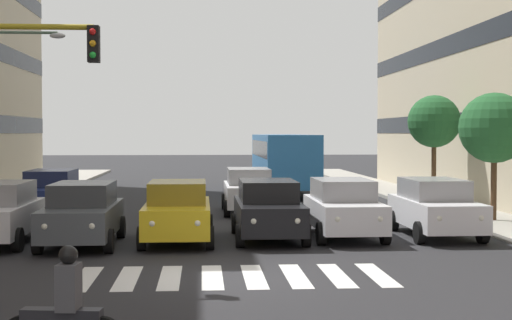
{
  "coord_description": "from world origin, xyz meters",
  "views": [
    {
      "loc": [
        0.66,
        16.21,
        3.1
      ],
      "look_at": [
        -0.84,
        -4.81,
        2.34
      ],
      "focal_mm": 53.2,
      "sensor_mm": 36.0,
      "label": 1
    }
  ],
  "objects_px": {
    "car_3": "(178,211)",
    "car_4": "(82,213)",
    "car_row2_1": "(51,193)",
    "car_2": "(268,209)",
    "car_row2_0": "(249,190)",
    "street_tree_2": "(434,122)",
    "car_1": "(343,208)",
    "street_tree_1": "(494,128)",
    "motorcycle_with_rider": "(64,313)",
    "car_0": "(435,207)",
    "bus_behind_traffic": "(283,157)"
  },
  "relations": [
    {
      "from": "car_1",
      "to": "car_row2_1",
      "type": "bearing_deg",
      "value": -33.23
    },
    {
      "from": "bus_behind_traffic",
      "to": "street_tree_1",
      "type": "bearing_deg",
      "value": 112.3
    },
    {
      "from": "car_row2_0",
      "to": "car_4",
      "type": "bearing_deg",
      "value": 58.0
    },
    {
      "from": "car_4",
      "to": "car_1",
      "type": "bearing_deg",
      "value": -172.13
    },
    {
      "from": "car_row2_0",
      "to": "bus_behind_traffic",
      "type": "xyz_separation_m",
      "value": [
        -2.37,
        -9.51,
        0.97
      ]
    },
    {
      "from": "street_tree_2",
      "to": "car_2",
      "type": "bearing_deg",
      "value": 49.79
    },
    {
      "from": "car_1",
      "to": "car_2",
      "type": "height_order",
      "value": "same"
    },
    {
      "from": "car_4",
      "to": "street_tree_2",
      "type": "relative_size",
      "value": 0.98
    },
    {
      "from": "bus_behind_traffic",
      "to": "street_tree_2",
      "type": "relative_size",
      "value": 2.32
    },
    {
      "from": "motorcycle_with_rider",
      "to": "street_tree_2",
      "type": "bearing_deg",
      "value": -119.32
    },
    {
      "from": "car_3",
      "to": "motorcycle_with_rider",
      "type": "height_order",
      "value": "car_3"
    },
    {
      "from": "car_2",
      "to": "street_tree_2",
      "type": "distance_m",
      "value": 12.29
    },
    {
      "from": "street_tree_1",
      "to": "car_1",
      "type": "bearing_deg",
      "value": 26.31
    },
    {
      "from": "street_tree_1",
      "to": "car_0",
      "type": "bearing_deg",
      "value": 43.95
    },
    {
      "from": "car_1",
      "to": "motorcycle_with_rider",
      "type": "relative_size",
      "value": 2.61
    },
    {
      "from": "car_3",
      "to": "car_4",
      "type": "height_order",
      "value": "same"
    },
    {
      "from": "car_1",
      "to": "car_row2_1",
      "type": "distance_m",
      "value": 11.67
    },
    {
      "from": "car_3",
      "to": "street_tree_2",
      "type": "relative_size",
      "value": 0.98
    },
    {
      "from": "car_2",
      "to": "motorcycle_with_rider",
      "type": "distance_m",
      "value": 12.01
    },
    {
      "from": "car_4",
      "to": "car_row2_0",
      "type": "height_order",
      "value": "same"
    },
    {
      "from": "car_3",
      "to": "bus_behind_traffic",
      "type": "height_order",
      "value": "bus_behind_traffic"
    },
    {
      "from": "car_0",
      "to": "bus_behind_traffic",
      "type": "height_order",
      "value": "bus_behind_traffic"
    },
    {
      "from": "car_3",
      "to": "motorcycle_with_rider",
      "type": "relative_size",
      "value": 2.61
    },
    {
      "from": "car_3",
      "to": "street_tree_2",
      "type": "xyz_separation_m",
      "value": [
        -10.35,
        -9.49,
        2.67
      ]
    },
    {
      "from": "car_1",
      "to": "car_row2_1",
      "type": "relative_size",
      "value": 1.0
    },
    {
      "from": "street_tree_1",
      "to": "street_tree_2",
      "type": "bearing_deg",
      "value": -88.32
    },
    {
      "from": "motorcycle_with_rider",
      "to": "street_tree_1",
      "type": "distance_m",
      "value": 18.82
    },
    {
      "from": "car_row2_0",
      "to": "car_row2_1",
      "type": "xyz_separation_m",
      "value": [
        7.39,
        0.72,
        0.0
      ]
    },
    {
      "from": "car_0",
      "to": "car_row2_0",
      "type": "height_order",
      "value": "same"
    },
    {
      "from": "street_tree_2",
      "to": "car_3",
      "type": "bearing_deg",
      "value": 42.51
    },
    {
      "from": "car_3",
      "to": "street_tree_2",
      "type": "height_order",
      "value": "street_tree_2"
    },
    {
      "from": "car_4",
      "to": "motorcycle_with_rider",
      "type": "bearing_deg",
      "value": 97.51
    },
    {
      "from": "car_row2_1",
      "to": "car_2",
      "type": "bearing_deg",
      "value": 138.31
    },
    {
      "from": "car_2",
      "to": "motorcycle_with_rider",
      "type": "relative_size",
      "value": 2.61
    },
    {
      "from": "car_4",
      "to": "street_tree_1",
      "type": "height_order",
      "value": "street_tree_1"
    },
    {
      "from": "car_row2_1",
      "to": "street_tree_2",
      "type": "height_order",
      "value": "street_tree_2"
    },
    {
      "from": "car_0",
      "to": "street_tree_1",
      "type": "bearing_deg",
      "value": -136.05
    },
    {
      "from": "car_0",
      "to": "car_row2_0",
      "type": "relative_size",
      "value": 1.0
    },
    {
      "from": "car_1",
      "to": "motorcycle_with_rider",
      "type": "bearing_deg",
      "value": 62.6
    },
    {
      "from": "car_row2_1",
      "to": "street_tree_1",
      "type": "bearing_deg",
      "value": 166.89
    },
    {
      "from": "car_2",
      "to": "car_row2_0",
      "type": "relative_size",
      "value": 1.0
    },
    {
      "from": "street_tree_1",
      "to": "motorcycle_with_rider",
      "type": "bearing_deg",
      "value": 51.02
    },
    {
      "from": "car_4",
      "to": "car_row2_0",
      "type": "relative_size",
      "value": 1.0
    },
    {
      "from": "car_row2_0",
      "to": "street_tree_2",
      "type": "distance_m",
      "value": 8.49
    },
    {
      "from": "car_2",
      "to": "street_tree_1",
      "type": "distance_m",
      "value": 8.83
    },
    {
      "from": "car_0",
      "to": "car_2",
      "type": "distance_m",
      "value": 5.04
    },
    {
      "from": "car_row2_1",
      "to": "street_tree_1",
      "type": "xyz_separation_m",
      "value": [
        -15.43,
        3.59,
        2.37
      ]
    },
    {
      "from": "car_4",
      "to": "street_tree_1",
      "type": "distance_m",
      "value": 13.88
    },
    {
      "from": "car_2",
      "to": "motorcycle_with_rider",
      "type": "xyz_separation_m",
      "value": [
        3.8,
        11.4,
        -0.24
      ]
    },
    {
      "from": "car_4",
      "to": "bus_behind_traffic",
      "type": "distance_m",
      "value": 19.19
    }
  ]
}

